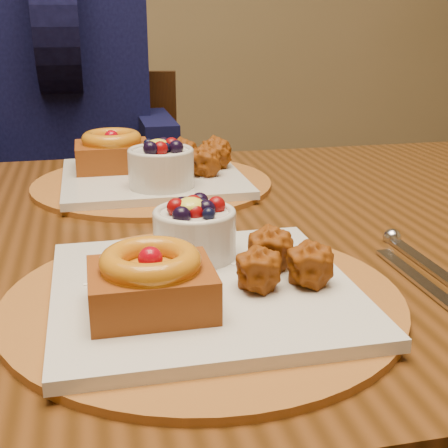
# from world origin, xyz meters

# --- Properties ---
(dining_table) EXTENTS (1.60, 0.90, 0.76)m
(dining_table) POSITION_xyz_m (0.08, 0.05, 0.68)
(dining_table) COLOR #351D09
(dining_table) RESTS_ON ground
(place_setting_near) EXTENTS (0.38, 0.38, 0.08)m
(place_setting_near) POSITION_xyz_m (0.08, -0.17, 0.78)
(place_setting_near) COLOR brown
(place_setting_near) RESTS_ON dining_table
(place_setting_far) EXTENTS (0.38, 0.38, 0.09)m
(place_setting_far) POSITION_xyz_m (0.08, 0.26, 0.78)
(place_setting_far) COLOR brown
(place_setting_far) RESTS_ON dining_table
(cutlery_near) EXTENTS (0.06, 0.17, 0.00)m
(cutlery_near) POSITION_xyz_m (0.32, -0.15, 0.76)
(cutlery_near) COLOR #B2B2B7
(cutlery_near) RESTS_ON dining_table
(chair_far) EXTENTS (0.50, 0.50, 0.88)m
(chair_far) POSITION_xyz_m (-0.01, 0.89, 0.49)
(chair_far) COLOR black
(chair_far) RESTS_ON ground
(diner) EXTENTS (0.50, 0.48, 0.81)m
(diner) POSITION_xyz_m (-0.07, 0.90, 0.87)
(diner) COLOR black
(diner) RESTS_ON ground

